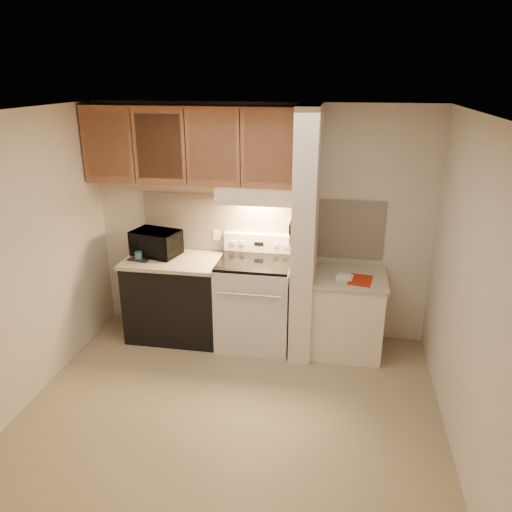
# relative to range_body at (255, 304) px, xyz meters

# --- Properties ---
(floor) EXTENTS (3.60, 3.60, 0.00)m
(floor) POSITION_rel_range_body_xyz_m (0.00, -1.16, -0.46)
(floor) COLOR tan
(floor) RESTS_ON ground
(ceiling) EXTENTS (3.60, 3.60, 0.00)m
(ceiling) POSITION_rel_range_body_xyz_m (0.00, -1.16, 2.04)
(ceiling) COLOR white
(ceiling) RESTS_ON wall_back
(wall_back) EXTENTS (3.60, 2.50, 0.02)m
(wall_back) POSITION_rel_range_body_xyz_m (0.00, 0.34, 0.79)
(wall_back) COLOR beige
(wall_back) RESTS_ON floor
(wall_left) EXTENTS (0.02, 3.00, 2.50)m
(wall_left) POSITION_rel_range_body_xyz_m (-1.80, -1.16, 0.79)
(wall_left) COLOR beige
(wall_left) RESTS_ON floor
(wall_right) EXTENTS (0.02, 3.00, 2.50)m
(wall_right) POSITION_rel_range_body_xyz_m (1.80, -1.16, 0.79)
(wall_right) COLOR beige
(wall_right) RESTS_ON floor
(backsplash) EXTENTS (2.60, 0.02, 0.63)m
(backsplash) POSITION_rel_range_body_xyz_m (0.00, 0.33, 0.78)
(backsplash) COLOR #FBE5D1
(backsplash) RESTS_ON wall_back
(range_body) EXTENTS (0.76, 0.65, 0.92)m
(range_body) POSITION_rel_range_body_xyz_m (0.00, 0.00, 0.00)
(range_body) COLOR silver
(range_body) RESTS_ON floor
(oven_window) EXTENTS (0.50, 0.01, 0.30)m
(oven_window) POSITION_rel_range_body_xyz_m (0.00, -0.32, 0.04)
(oven_window) COLOR black
(oven_window) RESTS_ON range_body
(oven_handle) EXTENTS (0.65, 0.02, 0.02)m
(oven_handle) POSITION_rel_range_body_xyz_m (0.00, -0.35, 0.26)
(oven_handle) COLOR silver
(oven_handle) RESTS_ON range_body
(cooktop) EXTENTS (0.74, 0.64, 0.03)m
(cooktop) POSITION_rel_range_body_xyz_m (0.00, 0.00, 0.48)
(cooktop) COLOR black
(cooktop) RESTS_ON range_body
(range_backguard) EXTENTS (0.76, 0.08, 0.20)m
(range_backguard) POSITION_rel_range_body_xyz_m (0.00, 0.28, 0.59)
(range_backguard) COLOR silver
(range_backguard) RESTS_ON range_body
(range_display) EXTENTS (0.10, 0.01, 0.04)m
(range_display) POSITION_rel_range_body_xyz_m (0.00, 0.24, 0.59)
(range_display) COLOR black
(range_display) RESTS_ON range_backguard
(range_knob_left_outer) EXTENTS (0.05, 0.02, 0.05)m
(range_knob_left_outer) POSITION_rel_range_body_xyz_m (-0.28, 0.24, 0.59)
(range_knob_left_outer) COLOR silver
(range_knob_left_outer) RESTS_ON range_backguard
(range_knob_left_inner) EXTENTS (0.05, 0.02, 0.05)m
(range_knob_left_inner) POSITION_rel_range_body_xyz_m (-0.18, 0.24, 0.59)
(range_knob_left_inner) COLOR silver
(range_knob_left_inner) RESTS_ON range_backguard
(range_knob_right_inner) EXTENTS (0.05, 0.02, 0.05)m
(range_knob_right_inner) POSITION_rel_range_body_xyz_m (0.18, 0.24, 0.59)
(range_knob_right_inner) COLOR silver
(range_knob_right_inner) RESTS_ON range_backguard
(range_knob_right_outer) EXTENTS (0.05, 0.02, 0.05)m
(range_knob_right_outer) POSITION_rel_range_body_xyz_m (0.28, 0.24, 0.59)
(range_knob_right_outer) COLOR silver
(range_knob_right_outer) RESTS_ON range_backguard
(dishwasher_front) EXTENTS (1.00, 0.63, 0.87)m
(dishwasher_front) POSITION_rel_range_body_xyz_m (-0.88, 0.01, -0.03)
(dishwasher_front) COLOR black
(dishwasher_front) RESTS_ON floor
(left_countertop) EXTENTS (1.04, 0.67, 0.04)m
(left_countertop) POSITION_rel_range_body_xyz_m (-0.88, 0.01, 0.43)
(left_countertop) COLOR beige
(left_countertop) RESTS_ON dishwasher_front
(spoon_rest) EXTENTS (0.23, 0.11, 0.02)m
(spoon_rest) POSITION_rel_range_body_xyz_m (-1.23, -0.11, 0.46)
(spoon_rest) COLOR black
(spoon_rest) RESTS_ON left_countertop
(teal_jar) EXTENTS (0.09, 0.09, 0.09)m
(teal_jar) POSITION_rel_range_body_xyz_m (-1.23, -0.09, 0.49)
(teal_jar) COLOR #2D686C
(teal_jar) RESTS_ON left_countertop
(outlet) EXTENTS (0.08, 0.01, 0.12)m
(outlet) POSITION_rel_range_body_xyz_m (-0.48, 0.32, 0.64)
(outlet) COLOR white
(outlet) RESTS_ON backsplash
(microwave) EXTENTS (0.56, 0.44, 0.27)m
(microwave) POSITION_rel_range_body_xyz_m (-1.10, 0.09, 0.59)
(microwave) COLOR black
(microwave) RESTS_ON left_countertop
(partition_pillar) EXTENTS (0.22, 0.70, 2.50)m
(partition_pillar) POSITION_rel_range_body_xyz_m (0.51, -0.01, 0.79)
(partition_pillar) COLOR #F3E2CE
(partition_pillar) RESTS_ON floor
(pillar_trim) EXTENTS (0.01, 0.70, 0.04)m
(pillar_trim) POSITION_rel_range_body_xyz_m (0.39, -0.01, 0.84)
(pillar_trim) COLOR #985E3E
(pillar_trim) RESTS_ON partition_pillar
(knife_strip) EXTENTS (0.02, 0.42, 0.04)m
(knife_strip) POSITION_rel_range_body_xyz_m (0.39, -0.06, 0.86)
(knife_strip) COLOR black
(knife_strip) RESTS_ON partition_pillar
(knife_blade_a) EXTENTS (0.01, 0.03, 0.16)m
(knife_blade_a) POSITION_rel_range_body_xyz_m (0.38, -0.22, 0.76)
(knife_blade_a) COLOR silver
(knife_blade_a) RESTS_ON knife_strip
(knife_handle_a) EXTENTS (0.02, 0.02, 0.10)m
(knife_handle_a) POSITION_rel_range_body_xyz_m (0.38, -0.23, 0.91)
(knife_handle_a) COLOR black
(knife_handle_a) RESTS_ON knife_strip
(knife_blade_b) EXTENTS (0.01, 0.04, 0.18)m
(knife_blade_b) POSITION_rel_range_body_xyz_m (0.38, -0.13, 0.75)
(knife_blade_b) COLOR silver
(knife_blade_b) RESTS_ON knife_strip
(knife_handle_b) EXTENTS (0.02, 0.02, 0.10)m
(knife_handle_b) POSITION_rel_range_body_xyz_m (0.38, -0.14, 0.91)
(knife_handle_b) COLOR black
(knife_handle_b) RESTS_ON knife_strip
(knife_blade_c) EXTENTS (0.01, 0.04, 0.20)m
(knife_blade_c) POSITION_rel_range_body_xyz_m (0.38, -0.06, 0.74)
(knife_blade_c) COLOR silver
(knife_blade_c) RESTS_ON knife_strip
(knife_handle_c) EXTENTS (0.02, 0.02, 0.10)m
(knife_handle_c) POSITION_rel_range_body_xyz_m (0.38, -0.06, 0.91)
(knife_handle_c) COLOR black
(knife_handle_c) RESTS_ON knife_strip
(knife_blade_d) EXTENTS (0.01, 0.04, 0.16)m
(knife_blade_d) POSITION_rel_range_body_xyz_m (0.38, 0.02, 0.76)
(knife_blade_d) COLOR silver
(knife_blade_d) RESTS_ON knife_strip
(knife_handle_d) EXTENTS (0.02, 0.02, 0.10)m
(knife_handle_d) POSITION_rel_range_body_xyz_m (0.38, 0.02, 0.91)
(knife_handle_d) COLOR black
(knife_handle_d) RESTS_ON knife_strip
(knife_blade_e) EXTENTS (0.01, 0.04, 0.18)m
(knife_blade_e) POSITION_rel_range_body_xyz_m (0.38, 0.11, 0.75)
(knife_blade_e) COLOR silver
(knife_blade_e) RESTS_ON knife_strip
(knife_handle_e) EXTENTS (0.02, 0.02, 0.10)m
(knife_handle_e) POSITION_rel_range_body_xyz_m (0.38, 0.12, 0.91)
(knife_handle_e) COLOR black
(knife_handle_e) RESTS_ON knife_strip
(oven_mitt) EXTENTS (0.03, 0.10, 0.23)m
(oven_mitt) POSITION_rel_range_body_xyz_m (0.38, 0.17, 0.75)
(oven_mitt) COLOR gray
(oven_mitt) RESTS_ON partition_pillar
(right_cab_base) EXTENTS (0.70, 0.60, 0.81)m
(right_cab_base) POSITION_rel_range_body_xyz_m (0.97, -0.01, -0.06)
(right_cab_base) COLOR white
(right_cab_base) RESTS_ON floor
(right_countertop) EXTENTS (0.74, 0.64, 0.04)m
(right_countertop) POSITION_rel_range_body_xyz_m (0.97, -0.01, 0.37)
(right_countertop) COLOR beige
(right_countertop) RESTS_ON right_cab_base
(red_folder) EXTENTS (0.26, 0.32, 0.01)m
(red_folder) POSITION_rel_range_body_xyz_m (1.07, -0.11, 0.39)
(red_folder) COLOR #B5210B
(red_folder) RESTS_ON right_countertop
(white_box) EXTENTS (0.17, 0.13, 0.04)m
(white_box) POSITION_rel_range_body_xyz_m (0.92, -0.11, 0.41)
(white_box) COLOR white
(white_box) RESTS_ON right_countertop
(range_hood) EXTENTS (0.78, 0.44, 0.15)m
(range_hood) POSITION_rel_range_body_xyz_m (0.00, 0.12, 1.17)
(range_hood) COLOR white
(range_hood) RESTS_ON upper_cabinets
(hood_lip) EXTENTS (0.78, 0.04, 0.06)m
(hood_lip) POSITION_rel_range_body_xyz_m (0.00, -0.08, 1.12)
(hood_lip) COLOR white
(hood_lip) RESTS_ON range_hood
(upper_cabinets) EXTENTS (2.18, 0.33, 0.77)m
(upper_cabinets) POSITION_rel_range_body_xyz_m (-0.69, 0.17, 1.62)
(upper_cabinets) COLOR #985E3E
(upper_cabinets) RESTS_ON wall_back
(cab_door_a) EXTENTS (0.46, 0.01, 0.63)m
(cab_door_a) POSITION_rel_range_body_xyz_m (-1.51, 0.01, 1.62)
(cab_door_a) COLOR #985E3E
(cab_door_a) RESTS_ON upper_cabinets
(cab_gap_a) EXTENTS (0.01, 0.01, 0.73)m
(cab_gap_a) POSITION_rel_range_body_xyz_m (-1.23, 0.01, 1.62)
(cab_gap_a) COLOR black
(cab_gap_a) RESTS_ON upper_cabinets
(cab_door_b) EXTENTS (0.46, 0.01, 0.63)m
(cab_door_b) POSITION_rel_range_body_xyz_m (-0.96, 0.01, 1.62)
(cab_door_b) COLOR #985E3E
(cab_door_b) RESTS_ON upper_cabinets
(cab_gap_b) EXTENTS (0.01, 0.01, 0.73)m
(cab_gap_b) POSITION_rel_range_body_xyz_m (-0.69, 0.01, 1.62)
(cab_gap_b) COLOR black
(cab_gap_b) RESTS_ON upper_cabinets
(cab_door_c) EXTENTS (0.46, 0.01, 0.63)m
(cab_door_c) POSITION_rel_range_body_xyz_m (-0.42, 0.01, 1.62)
(cab_door_c) COLOR #985E3E
(cab_door_c) RESTS_ON upper_cabinets
(cab_gap_c) EXTENTS (0.01, 0.01, 0.73)m
(cab_gap_c) POSITION_rel_range_body_xyz_m (-0.14, 0.01, 1.62)
(cab_gap_c) COLOR black
(cab_gap_c) RESTS_ON upper_cabinets
(cab_door_d) EXTENTS (0.46, 0.01, 0.63)m
(cab_door_d) POSITION_rel_range_body_xyz_m (0.13, 0.01, 1.62)
(cab_door_d) COLOR #985E3E
(cab_door_d) RESTS_ON upper_cabinets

